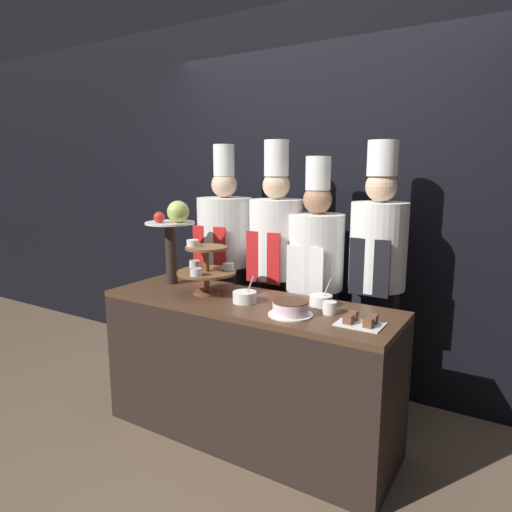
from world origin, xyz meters
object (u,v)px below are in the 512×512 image
Objects in this scene: serving_bowl_near at (245,297)px; chef_center_left at (276,261)px; serving_bowl_far at (321,300)px; cake_square_tray at (360,321)px; fruit_pedestal at (173,227)px; chef_center_right at (316,274)px; tiered_stand at (206,267)px; cake_round at (291,308)px; chef_left at (225,257)px; cup_white at (330,308)px; chef_right at (377,270)px.

chef_center_left reaches higher than serving_bowl_near.
cake_square_tray is at bearing -33.33° from serving_bowl_far.
fruit_pedestal is 0.33× the size of chef_center_right.
chef_center_right is (-0.24, 0.47, 0.03)m from serving_bowl_far.
tiered_stand is 0.73m from serving_bowl_far.
chef_left is at bearing 142.53° from cake_round.
tiered_stand reaches higher than cake_square_tray.
cake_square_tray is 1.36× the size of serving_bowl_near.
chef_center_left is (0.44, -0.00, 0.02)m from chef_left.
cup_white is 0.21m from cake_square_tray.
chef_center_right is at bearing 104.07° from cake_round.
chef_right reaches higher than chef_center_right.
cup_white is at bearing 38.05° from cake_round.
tiered_stand is at bearing -145.48° from chef_right.
tiered_stand is 4.87× the size of cup_white.
fruit_pedestal is 3.38× the size of serving_bowl_near.
chef_center_left is (-0.55, 0.47, 0.09)m from serving_bowl_far.
cup_white is 0.88m from chef_center_left.
tiered_stand is at bearing 170.47° from cake_round.
chef_right reaches higher than serving_bowl_far.
serving_bowl_near is at bearing -103.88° from chef_center_right.
tiered_stand reaches higher than cup_white.
serving_bowl_near is at bearing 167.55° from cake_round.
serving_bowl_far is (0.07, 0.24, -0.01)m from cake_round.
tiered_stand is 0.34m from serving_bowl_near.
chef_left is (-0.99, 0.47, 0.07)m from serving_bowl_far.
chef_left is (-1.29, 0.66, 0.09)m from cake_square_tray.
chef_left is (-0.59, 0.64, 0.07)m from serving_bowl_near.
chef_right is at bearing 48.03° from serving_bowl_near.
serving_bowl_far is 0.09× the size of chef_left.
cake_square_tray is (1.33, -0.15, -0.37)m from fruit_pedestal.
chef_right reaches higher than fruit_pedestal.
chef_left is 0.99× the size of chef_center_left.
tiered_stand is at bearing 176.68° from cake_square_tray.
chef_right is at bearing 0.00° from chef_center_right.
chef_right is (-0.12, 0.66, 0.12)m from cake_square_tray.
chef_center_right reaches higher than cake_round.
fruit_pedestal is 0.31× the size of chef_center_left.
chef_center_right is at bearing 129.24° from cake_square_tray.
tiered_stand is at bearing -127.42° from chef_center_right.
chef_center_right is (0.79, 0.52, -0.32)m from fruit_pedestal.
chef_right reaches higher than cup_white.
tiered_stand is at bearing -178.43° from cup_white.
cake_round is 0.13× the size of chef_right.
chef_left is at bearing -180.00° from chef_right.
serving_bowl_near is at bearing -76.50° from chef_center_left.
cup_white is 0.46× the size of serving_bowl_far.
chef_right reaches higher than serving_bowl_near.
tiered_stand is 2.20× the size of serving_bowl_near.
chef_center_right is (0.75, -0.00, -0.04)m from chef_left.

